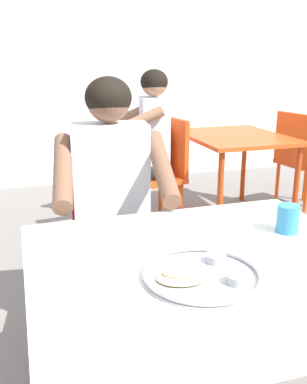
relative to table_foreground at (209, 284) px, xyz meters
The scene contains 10 objects.
back_wall 3.82m from the table_foreground, 90.41° to the left, with size 12.00×0.12×3.40m, color white.
table_foreground is the anchor object (origin of this frame).
thali_tray 0.13m from the table_foreground, 126.78° to the right, with size 0.32×0.32×0.03m.
drinking_cup 0.39m from the table_foreground, 20.68° to the left, with size 0.07×0.07×0.10m.
chair_foreground 0.98m from the table_foreground, 96.29° to the left, with size 0.44×0.46×0.82m.
diner_foreground 0.76m from the table_foreground, 99.74° to the left, with size 0.54×0.59×1.24m.
table_background_red 2.41m from the table_foreground, 60.39° to the left, with size 0.77×0.95×0.72m.
chair_red_left 2.14m from the table_foreground, 75.14° to the left, with size 0.46×0.48×0.88m.
chair_red_right 2.81m from the table_foreground, 48.61° to the left, with size 0.51×0.50×0.88m.
patron_background 2.15m from the table_foreground, 79.15° to the left, with size 0.60×0.56×1.24m.
Camera 1 is at (-0.48, -0.98, 1.31)m, focal length 40.52 mm.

